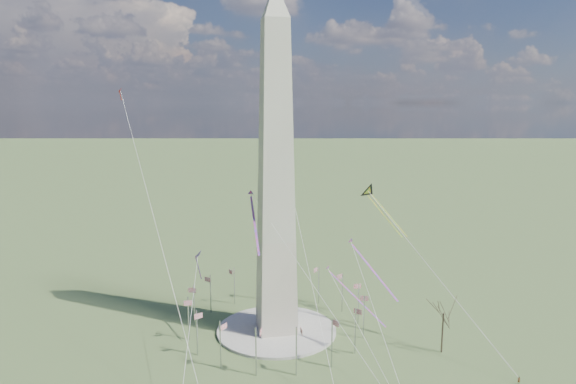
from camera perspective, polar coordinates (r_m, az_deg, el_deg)
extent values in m
plane|color=#4B6432|center=(160.85, -1.28, -15.21)|extent=(2000.00, 2000.00, 0.00)
cylinder|color=#B0ADA1|center=(160.68, -1.28, -15.08)|extent=(36.00, 36.00, 0.80)
cylinder|color=silver|center=(164.77, 7.82, -12.21)|extent=(0.36, 0.36, 13.00)
cube|color=#A8161A|center=(164.01, 7.71, -10.33)|extent=(2.40, 0.08, 1.50)
cylinder|color=silver|center=(172.88, 6.04, -11.09)|extent=(0.36, 0.36, 13.00)
cube|color=#A8161A|center=(171.98, 5.79, -9.32)|extent=(2.25, 0.99, 1.50)
cylinder|color=silver|center=(178.85, 3.44, -10.32)|extent=(0.36, 0.36, 13.00)
cube|color=#A8161A|center=(177.69, 3.09, -8.64)|extent=(1.75, 1.75, 1.50)
cylinder|color=silver|center=(182.02, 0.35, -9.94)|extent=(0.36, 0.36, 13.00)
cube|color=#A8161A|center=(180.50, -0.06, -8.33)|extent=(0.99, 2.25, 1.50)
cylinder|color=silver|center=(182.05, -2.89, -9.95)|extent=(0.36, 0.36, 13.00)
cube|color=#A8161A|center=(180.13, -3.32, -8.39)|extent=(0.08, 2.40, 1.50)
cylinder|color=silver|center=(178.95, -5.98, -10.35)|extent=(0.36, 0.36, 13.00)
cube|color=#A8161A|center=(176.61, -6.38, -8.81)|extent=(0.99, 2.25, 1.50)
cylinder|color=silver|center=(173.04, -8.59, -11.13)|extent=(0.36, 0.36, 13.00)
cube|color=#A8161A|center=(170.31, -8.93, -9.59)|extent=(1.75, 1.75, 1.50)
cylinder|color=silver|center=(164.98, -10.39, -12.25)|extent=(0.36, 0.36, 13.00)
cube|color=#A8161A|center=(161.94, -10.61, -10.68)|extent=(2.25, 0.99, 1.50)
cylinder|color=silver|center=(155.76, -11.00, -13.65)|extent=(0.36, 0.36, 13.00)
cube|color=#A8161A|center=(152.53, -11.05, -12.01)|extent=(2.40, 0.08, 1.50)
cylinder|color=silver|center=(146.72, -10.09, -15.15)|extent=(0.36, 0.36, 13.00)
cube|color=#A8161A|center=(143.48, -9.93, -13.42)|extent=(2.25, 0.99, 1.50)
cylinder|color=silver|center=(139.38, -7.52, -16.48)|extent=(0.36, 0.36, 13.00)
cube|color=#A8161A|center=(136.35, -7.14, -14.63)|extent=(1.75, 1.75, 1.50)
cylinder|color=silver|center=(135.21, -3.58, -17.29)|extent=(0.36, 0.36, 13.00)
cube|color=#A8161A|center=(132.60, -3.04, -15.30)|extent=(0.99, 2.25, 1.50)
cylinder|color=silver|center=(135.16, 0.93, -17.28)|extent=(0.36, 0.36, 13.00)
cube|color=#A8161A|center=(133.11, 1.50, -15.19)|extent=(0.08, 2.40, 1.50)
cylinder|color=silver|center=(139.24, 4.89, -16.46)|extent=(0.36, 0.36, 13.00)
cube|color=#A8161A|center=(137.74, 5.35, -14.33)|extent=(0.99, 2.25, 1.50)
cylinder|color=silver|center=(146.52, 7.48, -15.11)|extent=(0.36, 0.36, 13.00)
cube|color=#A8161A|center=(145.46, 7.75, -13.03)|extent=(1.75, 1.75, 1.50)
cylinder|color=silver|center=(155.54, 8.41, -13.60)|extent=(0.36, 0.36, 13.00)
cube|color=#A8161A|center=(154.73, 8.48, -11.61)|extent=(2.25, 0.99, 1.50)
cylinder|color=#4B3E2D|center=(152.52, 16.78, -14.74)|extent=(0.45, 0.45, 11.47)
imported|color=gray|center=(145.86, 24.26, -18.52)|extent=(0.71, 0.49, 1.85)
cube|color=orange|center=(165.80, 11.13, -2.51)|extent=(6.54, 14.35, 10.83)
cube|color=orange|center=(164.39, 10.66, -2.60)|extent=(6.54, 14.35, 10.83)
cube|color=#311664|center=(153.22, -9.97, -6.90)|extent=(1.97, 2.99, 2.32)
cube|color=red|center=(154.36, -9.93, -8.26)|extent=(1.87, 2.58, 8.01)
cube|color=red|center=(142.47, 9.52, -8.72)|extent=(7.56, 16.78, 11.26)
cube|color=red|center=(144.62, -3.72, -3.60)|extent=(1.47, 19.80, 12.40)
cube|color=red|center=(162.62, 7.63, -11.63)|extent=(13.38, 16.64, 13.01)
cube|color=red|center=(178.14, -18.16, 10.72)|extent=(1.06, 1.75, 1.49)
cube|color=red|center=(178.11, -18.13, 10.20)|extent=(0.69, 1.28, 3.40)
cube|color=white|center=(190.68, -1.21, 7.47)|extent=(1.35, 2.16, 1.77)
cube|color=white|center=(190.77, -1.21, 6.88)|extent=(0.87, 1.49, 4.07)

